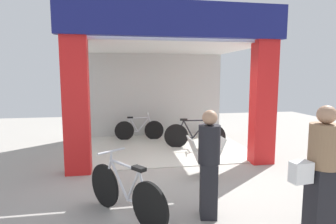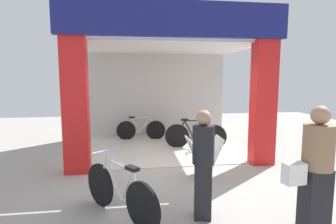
% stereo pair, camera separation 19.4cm
% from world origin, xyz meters
% --- Properties ---
extents(ground_plane, '(17.36, 17.36, 0.00)m').
position_xyz_m(ground_plane, '(0.00, 0.00, 0.00)').
color(ground_plane, '#9E9991').
rests_on(ground_plane, ground).
extents(shop_facade, '(4.88, 3.90, 3.58)m').
position_xyz_m(shop_facade, '(0.00, 1.71, 1.89)').
color(shop_facade, beige).
rests_on(shop_facade, ground).
extents(bicycle_inside_0, '(1.57, 0.43, 0.86)m').
position_xyz_m(bicycle_inside_0, '(-0.59, 2.92, 0.34)').
color(bicycle_inside_0, black).
rests_on(bicycle_inside_0, ground).
extents(bicycle_inside_1, '(1.71, 0.53, 0.96)m').
position_xyz_m(bicycle_inside_1, '(0.89, 1.61, 0.38)').
color(bicycle_inside_1, black).
rests_on(bicycle_inside_1, ground).
extents(bicycle_parked_0, '(1.06, 1.42, 0.95)m').
position_xyz_m(bicycle_parked_0, '(-1.15, -2.09, 0.38)').
color(bicycle_parked_0, black).
rests_on(bicycle_parked_0, ground).
extents(sandwich_board_sign, '(0.72, 0.53, 0.84)m').
position_xyz_m(sandwich_board_sign, '(0.51, -0.65, 0.42)').
color(sandwich_board_sign, silver).
rests_on(sandwich_board_sign, ground).
extents(pedestrian_0, '(0.37, 0.37, 1.58)m').
position_xyz_m(pedestrian_0, '(0.04, -2.27, 0.80)').
color(pedestrian_0, black).
rests_on(pedestrian_0, ground).
extents(pedestrian_1, '(0.67, 0.41, 1.70)m').
position_xyz_m(pedestrian_1, '(1.25, -3.02, 0.89)').
color(pedestrian_1, black).
rests_on(pedestrian_1, ground).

